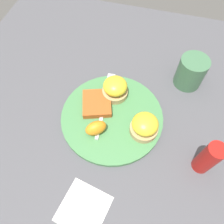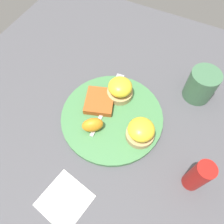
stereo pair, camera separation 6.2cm
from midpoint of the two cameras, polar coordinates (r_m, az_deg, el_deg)
The scene contains 10 objects.
ground_plane at distance 0.65m, azimuth -2.72°, elevation -1.74°, with size 1.10×1.10×0.00m, color #4C4C51.
plate at distance 0.65m, azimuth -2.75°, elevation -1.44°, with size 0.30×0.30×0.01m, color #47844C.
sandwich_benedict_left at distance 0.59m, azimuth 5.55°, elevation -3.89°, with size 0.08×0.08×0.06m.
sandwich_benedict_right at distance 0.66m, azimuth -1.91°, elevation 6.00°, with size 0.08×0.08×0.06m.
hashbrown_patty at distance 0.65m, azimuth -6.69°, elevation 2.03°, with size 0.09×0.08×0.02m, color #AE5120.
orange_wedge at distance 0.60m, azimuth -7.20°, elevation -4.44°, with size 0.06×0.04×0.04m, color orange.
fork at distance 0.67m, azimuth -4.31°, elevation 3.04°, with size 0.24×0.04×0.00m.
cup at distance 0.72m, azimuth 17.59°, elevation 9.82°, with size 0.12×0.09×0.10m.
napkin at distance 0.58m, azimuth -10.97°, elevation -23.76°, with size 0.11×0.11×0.00m, color white.
condiment_bottle at distance 0.58m, azimuth 20.99°, elevation -11.49°, with size 0.04×0.04×0.12m, color #B21914.
Camera 1 is at (-0.30, -0.08, 0.57)m, focal length 35.00 mm.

